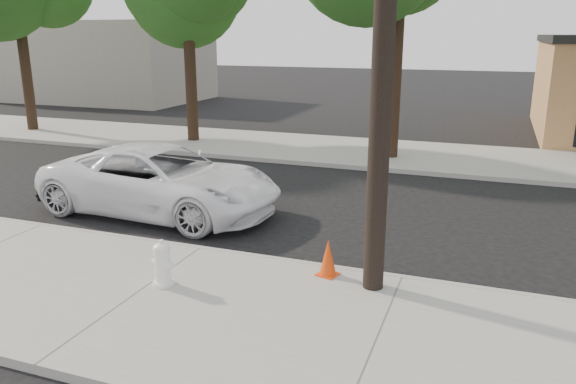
% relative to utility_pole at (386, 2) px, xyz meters
% --- Properties ---
extents(ground, '(120.00, 120.00, 0.00)m').
position_rel_utility_pole_xyz_m(ground, '(-3.60, 2.70, -4.70)').
color(ground, black).
rests_on(ground, ground).
extents(near_sidewalk, '(90.00, 4.40, 0.15)m').
position_rel_utility_pole_xyz_m(near_sidewalk, '(-3.60, -1.60, -4.62)').
color(near_sidewalk, gray).
rests_on(near_sidewalk, ground).
extents(far_sidewalk, '(90.00, 5.00, 0.15)m').
position_rel_utility_pole_xyz_m(far_sidewalk, '(-3.60, 11.20, -4.62)').
color(far_sidewalk, gray).
rests_on(far_sidewalk, ground).
extents(curb_near, '(90.00, 0.12, 0.16)m').
position_rel_utility_pole_xyz_m(curb_near, '(-3.60, 0.60, -4.62)').
color(curb_near, '#9E9B93').
rests_on(curb_near, ground).
extents(building_far, '(14.00, 8.00, 5.00)m').
position_rel_utility_pole_xyz_m(building_far, '(-23.60, 22.70, -2.20)').
color(building_far, gray).
rests_on(building_far, ground).
extents(utility_pole, '(1.40, 0.34, 9.00)m').
position_rel_utility_pole_xyz_m(utility_pole, '(0.00, 0.00, 0.00)').
color(utility_pole, black).
rests_on(utility_pole, near_sidewalk).
extents(police_cruiser, '(6.07, 3.04, 1.65)m').
position_rel_utility_pole_xyz_m(police_cruiser, '(-5.81, 2.68, -3.87)').
color(police_cruiser, white).
rests_on(police_cruiser, ground).
extents(fire_hydrant, '(0.40, 0.37, 0.75)m').
position_rel_utility_pole_xyz_m(fire_hydrant, '(-3.35, -1.15, -4.18)').
color(fire_hydrant, white).
rests_on(fire_hydrant, near_sidewalk).
extents(traffic_cone, '(0.42, 0.42, 0.67)m').
position_rel_utility_pole_xyz_m(traffic_cone, '(-0.85, 0.20, -4.23)').
color(traffic_cone, '#E63F0C').
rests_on(traffic_cone, near_sidewalk).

